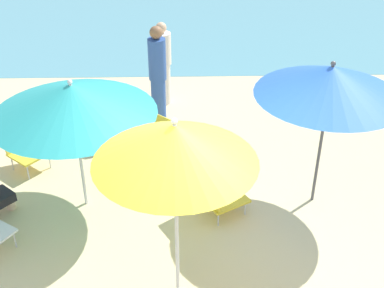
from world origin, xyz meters
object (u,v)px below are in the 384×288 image
(beach_chair_a, at_px, (152,139))
(person_b, at_px, (158,78))
(umbrella_yellow, at_px, (175,144))
(person_c, at_px, (162,64))
(umbrella_teal, at_px, (72,99))
(umbrella_blue, at_px, (331,81))
(beach_chair_b, at_px, (215,195))
(beach_chair_d, at_px, (24,146))

(beach_chair_a, distance_m, person_b, 1.10)
(umbrella_yellow, distance_m, beach_chair_a, 3.10)
(beach_chair_a, bearing_deg, person_c, -142.04)
(person_b, bearing_deg, umbrella_teal, -5.63)
(umbrella_blue, height_order, beach_chair_b, umbrella_blue)
(beach_chair_b, bearing_deg, person_c, 73.35)
(beach_chair_b, xyz_separation_m, beach_chair_d, (-2.70, 1.16, 0.04))
(umbrella_teal, xyz_separation_m, person_c, (0.95, 2.91, -0.80))
(beach_chair_d, xyz_separation_m, person_b, (1.91, 1.14, 0.54))
(umbrella_teal, xyz_separation_m, umbrella_blue, (3.02, 0.01, 0.20))
(umbrella_yellow, bearing_deg, umbrella_teal, 128.09)
(beach_chair_a, bearing_deg, beach_chair_d, -42.11)
(umbrella_teal, height_order, person_c, umbrella_teal)
(umbrella_teal, xyz_separation_m, beach_chair_a, (0.84, 1.10, -1.22))
(umbrella_yellow, relative_size, person_b, 1.23)
(umbrella_yellow, xyz_separation_m, beach_chair_b, (0.48, 1.29, -1.57))
(beach_chair_b, relative_size, person_b, 0.46)
(person_b, bearing_deg, beach_chair_d, -40.76)
(umbrella_teal, bearing_deg, beach_chair_b, -8.79)
(umbrella_teal, bearing_deg, umbrella_yellow, -51.91)
(umbrella_yellow, height_order, beach_chair_a, umbrella_yellow)
(beach_chair_d, height_order, person_c, person_c)
(umbrella_yellow, bearing_deg, beach_chair_a, 98.15)
(umbrella_yellow, xyz_separation_m, umbrella_blue, (1.80, 1.56, -0.14))
(umbrella_teal, bearing_deg, umbrella_blue, 0.19)
(person_b, bearing_deg, umbrella_yellow, 23.30)
(beach_chair_d, bearing_deg, person_c, 86.05)
(umbrella_teal, distance_m, beach_chair_a, 1.85)
(beach_chair_d, relative_size, person_c, 0.49)
(umbrella_yellow, height_order, beach_chair_b, umbrella_yellow)
(umbrella_blue, xyz_separation_m, person_b, (-2.11, 2.03, -0.86))
(umbrella_yellow, xyz_separation_m, person_c, (-0.26, 4.46, -1.13))
(person_c, bearing_deg, beach_chair_d, 142.81)
(person_c, bearing_deg, beach_chair_a, -176.61)
(umbrella_yellow, relative_size, beach_chair_b, 2.69)
(beach_chair_a, xyz_separation_m, person_b, (0.07, 0.94, 0.57))
(umbrella_yellow, distance_m, person_c, 4.61)
(umbrella_teal, height_order, beach_chair_b, umbrella_teal)
(beach_chair_a, height_order, beach_chair_b, beach_chair_a)
(beach_chair_a, relative_size, person_b, 0.44)
(umbrella_blue, distance_m, beach_chair_a, 2.82)
(umbrella_blue, relative_size, person_c, 1.33)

